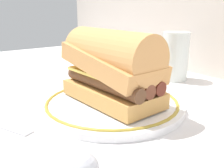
# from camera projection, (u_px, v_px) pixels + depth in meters

# --- Properties ---
(ground_plane) EXTENTS (1.50, 1.50, 0.00)m
(ground_plane) POSITION_uv_depth(u_px,v_px,m) (108.00, 110.00, 0.46)
(ground_plane) COLOR silver
(plate) EXTENTS (0.26, 0.26, 0.01)m
(plate) POSITION_uv_depth(u_px,v_px,m) (112.00, 104.00, 0.47)
(plate) COLOR white
(plate) RESTS_ON ground_plane
(sausage_sandwich) EXTENTS (0.19, 0.11, 0.12)m
(sausage_sandwich) POSITION_uv_depth(u_px,v_px,m) (112.00, 66.00, 0.45)
(sausage_sandwich) COLOR tan
(sausage_sandwich) RESTS_ON plate
(drinking_glass) EXTENTS (0.06, 0.06, 0.12)m
(drinking_glass) POSITION_uv_depth(u_px,v_px,m) (175.00, 60.00, 0.63)
(drinking_glass) COLOR silver
(drinking_glass) RESTS_ON ground_plane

